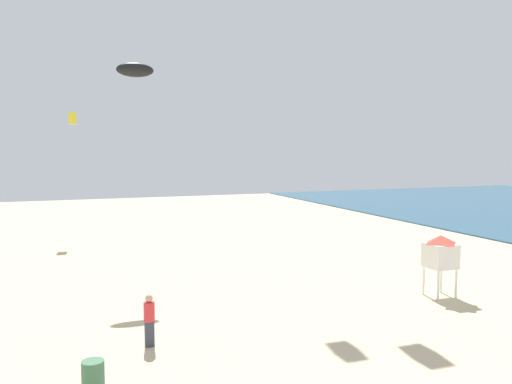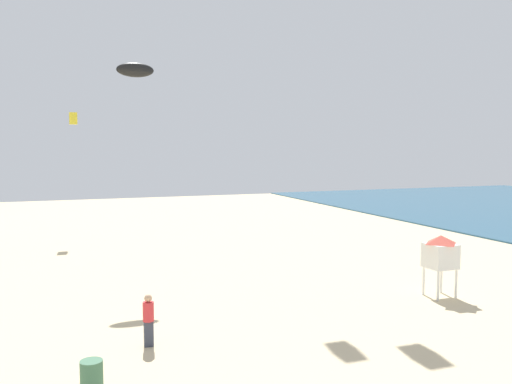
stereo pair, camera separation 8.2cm
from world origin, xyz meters
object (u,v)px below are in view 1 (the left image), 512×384
object	(u,v)px
beach_trash_bin	(93,379)
kite_black_parafoil	(135,70)
kite_flyer	(149,317)
lifeguard_stand	(440,252)
kite_yellow_box	(72,118)

from	to	relation	value
beach_trash_bin	kite_black_parafoil	world-z (taller)	kite_black_parafoil
beach_trash_bin	kite_black_parafoil	bearing A→B (deg)	76.30
kite_flyer	kite_black_parafoil	size ratio (longest dim) A/B	0.95
kite_black_parafoil	beach_trash_bin	bearing A→B (deg)	-103.70
beach_trash_bin	kite_black_parafoil	xyz separation A→B (m)	(3.00, 12.30, 9.26)
lifeguard_stand	kite_black_parafoil	world-z (taller)	kite_black_parafoil
kite_flyer	lifeguard_stand	bearing A→B (deg)	-65.40
kite_flyer	beach_trash_bin	distance (m)	3.47
kite_flyer	kite_yellow_box	bearing A→B (deg)	21.07
lifeguard_stand	kite_black_parafoil	distance (m)	15.77
kite_black_parafoil	kite_yellow_box	distance (m)	13.30
kite_flyer	beach_trash_bin	xyz separation A→B (m)	(-1.88, -2.87, -0.47)
beach_trash_bin	kite_yellow_box	world-z (taller)	kite_yellow_box
lifeguard_stand	kite_yellow_box	size ratio (longest dim) A/B	3.18
kite_flyer	kite_black_parafoil	bearing A→B (deg)	11.33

